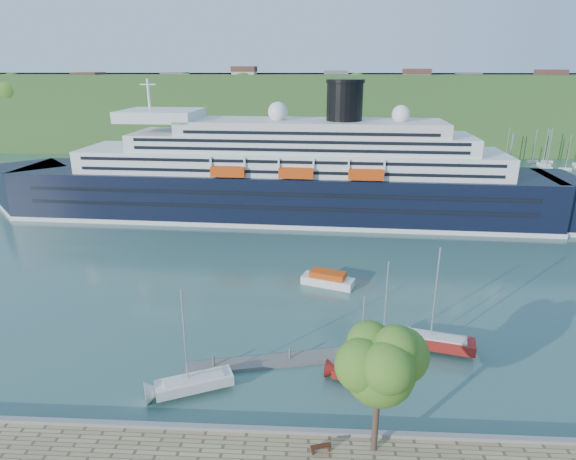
# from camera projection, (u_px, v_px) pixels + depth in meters

# --- Properties ---
(ground) EXTENTS (400.00, 400.00, 0.00)m
(ground) POSITION_uv_depth(u_px,v_px,m) (268.00, 440.00, 36.27)
(ground) COLOR #315750
(ground) RESTS_ON ground
(far_hillside) EXTENTS (400.00, 50.00, 24.00)m
(far_hillside) POSITION_uv_depth(u_px,v_px,m) (306.00, 110.00, 169.34)
(far_hillside) COLOR #335020
(far_hillside) RESTS_ON ground
(quay_coping) EXTENTS (220.00, 0.50, 0.30)m
(quay_coping) POSITION_uv_depth(u_px,v_px,m) (268.00, 430.00, 35.71)
(quay_coping) COLOR slate
(quay_coping) RESTS_ON promenade
(cruise_ship) EXTENTS (110.50, 21.27, 24.67)m
(cruise_ship) POSITION_uv_depth(u_px,v_px,m) (278.00, 150.00, 86.28)
(cruise_ship) COLOR black
(cruise_ship) RESTS_ON ground
(park_bench) EXTENTS (1.57, 1.00, 0.94)m
(park_bench) POSITION_uv_depth(u_px,v_px,m) (320.00, 446.00, 33.76)
(park_bench) COLOR #412012
(park_bench) RESTS_ON promenade
(promenade_tree) EXTENTS (6.48, 6.48, 10.73)m
(promenade_tree) POSITION_uv_depth(u_px,v_px,m) (378.00, 385.00, 32.40)
(promenade_tree) COLOR #3A681B
(promenade_tree) RESTS_ON promenade
(floating_pontoon) EXTENTS (16.22, 5.56, 0.36)m
(floating_pontoon) POSITION_uv_depth(u_px,v_px,m) (271.00, 361.00, 45.62)
(floating_pontoon) COLOR slate
(floating_pontoon) RESTS_ON ground
(sailboat_white_near) EXTENTS (7.47, 4.77, 9.39)m
(sailboat_white_near) POSITION_uv_depth(u_px,v_px,m) (191.00, 345.00, 40.08)
(sailboat_white_near) COLOR silver
(sailboat_white_near) RESTS_ON ground
(sailboat_red) EXTENTS (6.54, 3.41, 8.14)m
(sailboat_red) POSITION_uv_depth(u_px,v_px,m) (367.00, 344.00, 41.39)
(sailboat_red) COLOR maroon
(sailboat_red) RESTS_ON ground
(sailboat_white_far) EXTENTS (7.16, 4.46, 8.98)m
(sailboat_white_far) POSITION_uv_depth(u_px,v_px,m) (390.00, 308.00, 46.63)
(sailboat_white_far) COLOR silver
(sailboat_white_far) RESTS_ON ground
(tender_launch) EXTENTS (7.10, 4.42, 1.86)m
(tender_launch) POSITION_uv_depth(u_px,v_px,m) (328.00, 278.00, 61.63)
(tender_launch) COLOR #CA3E0B
(tender_launch) RESTS_ON ground
(sailboat_extra) EXTENTS (8.36, 4.11, 10.41)m
(sailboat_extra) POSITION_uv_depth(u_px,v_px,m) (440.00, 304.00, 45.88)
(sailboat_extra) COLOR maroon
(sailboat_extra) RESTS_ON ground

